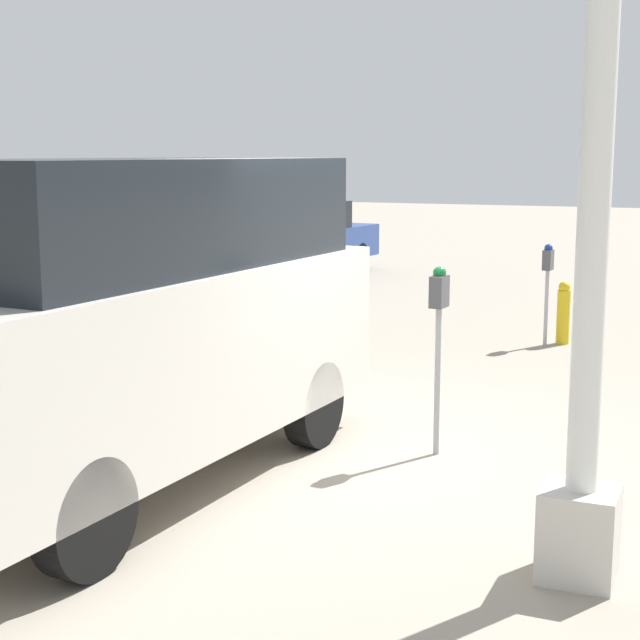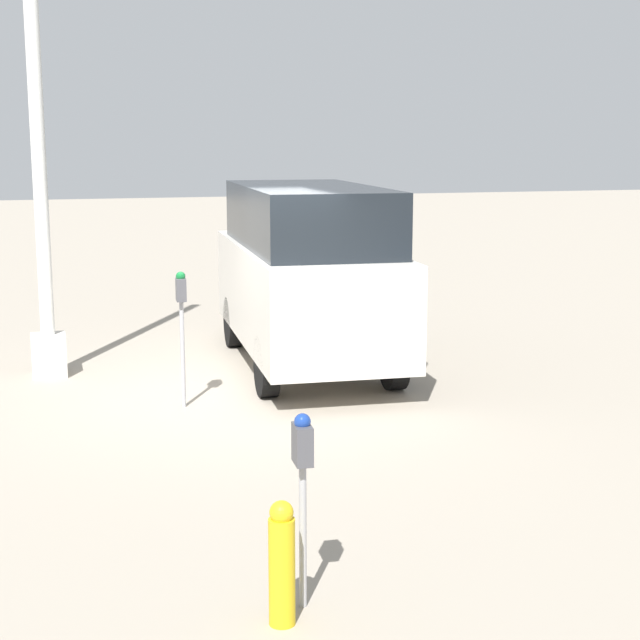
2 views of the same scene
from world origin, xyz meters
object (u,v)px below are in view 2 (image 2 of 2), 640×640
(fire_hydrant, at_px, (282,563))
(lamp_post, at_px, (40,177))
(parking_meter_far, at_px, (303,465))
(parked_van, at_px, (307,271))
(parking_meter_near, at_px, (181,308))

(fire_hydrant, bearing_deg, lamp_post, 10.27)
(parking_meter_far, distance_m, fire_hydrant, 0.63)
(parking_meter_far, distance_m, lamp_post, 7.46)
(parked_van, relative_size, fire_hydrant, 5.85)
(parking_meter_near, bearing_deg, lamp_post, 39.65)
(lamp_post, distance_m, fire_hydrant, 7.75)
(lamp_post, relative_size, parked_van, 1.42)
(lamp_post, distance_m, parked_van, 3.64)
(parked_van, bearing_deg, fire_hydrant, 166.86)
(parking_meter_far, bearing_deg, lamp_post, 15.42)
(parking_meter_near, bearing_deg, parked_van, -46.92)
(parking_meter_far, height_order, parked_van, parked_van)
(parking_meter_far, bearing_deg, parking_meter_near, 3.94)
(parking_meter_near, bearing_deg, fire_hydrant, -178.15)
(parking_meter_near, xyz_separation_m, parked_van, (1.59, -1.91, 0.15))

